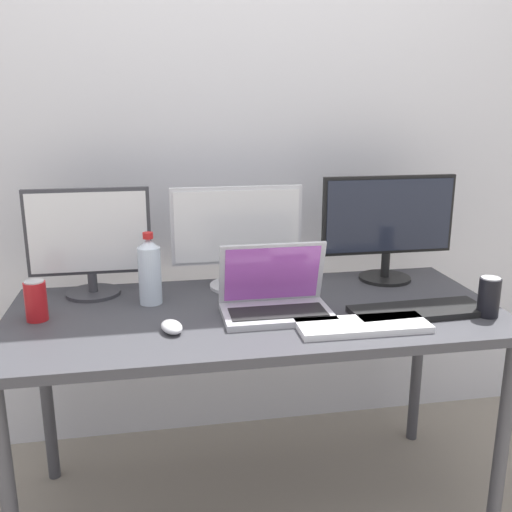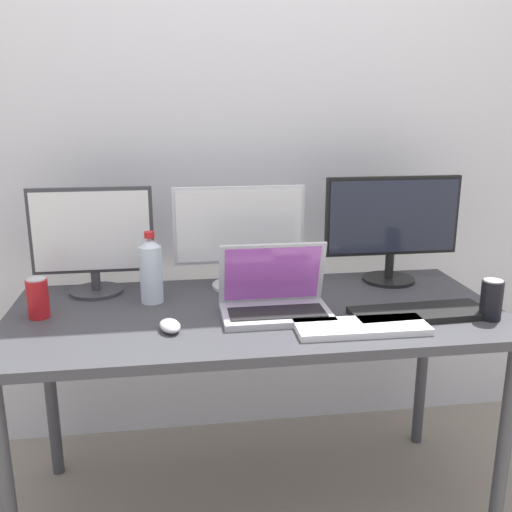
# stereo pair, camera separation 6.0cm
# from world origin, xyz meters

# --- Properties ---
(ground_plane) EXTENTS (16.00, 16.00, 0.00)m
(ground_plane) POSITION_xyz_m (0.00, 0.00, 0.00)
(ground_plane) COLOR gray
(wall_back) EXTENTS (7.00, 0.08, 2.60)m
(wall_back) POSITION_xyz_m (0.00, 0.59, 1.30)
(wall_back) COLOR silver
(wall_back) RESTS_ON ground
(work_desk) EXTENTS (1.58, 0.71, 0.74)m
(work_desk) POSITION_xyz_m (0.00, 0.00, 0.67)
(work_desk) COLOR #424247
(work_desk) RESTS_ON ground
(monitor_left) EXTENTS (0.41, 0.19, 0.37)m
(monitor_left) POSITION_xyz_m (-0.53, 0.25, 0.94)
(monitor_left) COLOR #38383D
(monitor_left) RESTS_ON work_desk
(monitor_center) EXTENTS (0.46, 0.20, 0.37)m
(monitor_center) POSITION_xyz_m (-0.02, 0.24, 0.94)
(monitor_center) COLOR silver
(monitor_center) RESTS_ON work_desk
(monitor_right) EXTENTS (0.50, 0.19, 0.39)m
(monitor_right) POSITION_xyz_m (0.54, 0.23, 0.96)
(monitor_right) COLOR black
(monitor_right) RESTS_ON work_desk
(laptop_silver) EXTENTS (0.34, 0.21, 0.22)m
(laptop_silver) POSITION_xyz_m (0.05, -0.04, 0.79)
(laptop_silver) COLOR #B7B7BC
(laptop_silver) RESTS_ON work_desk
(keyboard_main) EXTENTS (0.44, 0.17, 0.02)m
(keyboard_main) POSITION_xyz_m (0.50, -0.13, 0.75)
(keyboard_main) COLOR black
(keyboard_main) RESTS_ON work_desk
(keyboard_aux) EXTENTS (0.39, 0.14, 0.02)m
(keyboard_aux) POSITION_xyz_m (0.28, -0.22, 0.75)
(keyboard_aux) COLOR white
(keyboard_aux) RESTS_ON work_desk
(mouse_by_keyboard) EXTENTS (0.08, 0.11, 0.03)m
(mouse_by_keyboard) POSITION_xyz_m (-0.27, -0.14, 0.76)
(mouse_by_keyboard) COLOR silver
(mouse_by_keyboard) RESTS_ON work_desk
(water_bottle) EXTENTS (0.08, 0.08, 0.24)m
(water_bottle) POSITION_xyz_m (-0.33, 0.13, 0.85)
(water_bottle) COLOR silver
(water_bottle) RESTS_ON work_desk
(soda_can_near_keyboard) EXTENTS (0.07, 0.07, 0.13)m
(soda_can_near_keyboard) POSITION_xyz_m (0.70, -0.18, 0.80)
(soda_can_near_keyboard) COLOR black
(soda_can_near_keyboard) RESTS_ON work_desk
(soda_can_by_laptop) EXTENTS (0.07, 0.07, 0.13)m
(soda_can_by_laptop) POSITION_xyz_m (-0.68, 0.03, 0.80)
(soda_can_by_laptop) COLOR red
(soda_can_by_laptop) RESTS_ON work_desk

